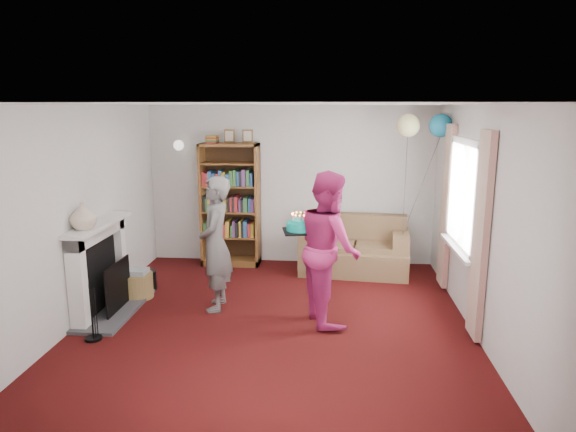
# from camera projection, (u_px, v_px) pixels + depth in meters

# --- Properties ---
(ground) EXTENTS (5.00, 5.00, 0.00)m
(ground) POSITION_uv_depth(u_px,v_px,m) (274.00, 324.00, 5.97)
(ground) COLOR black
(ground) RESTS_ON ground
(wall_back) EXTENTS (4.50, 0.02, 2.50)m
(wall_back) POSITION_uv_depth(u_px,v_px,m) (291.00, 185.00, 8.15)
(wall_back) COLOR silver
(wall_back) RESTS_ON ground
(wall_left) EXTENTS (0.02, 5.00, 2.50)m
(wall_left) POSITION_uv_depth(u_px,v_px,m) (78.00, 215.00, 5.89)
(wall_left) COLOR silver
(wall_left) RESTS_ON ground
(wall_right) EXTENTS (0.02, 5.00, 2.50)m
(wall_right) POSITION_uv_depth(u_px,v_px,m) (481.00, 223.00, 5.52)
(wall_right) COLOR silver
(wall_right) RESTS_ON ground
(ceiling) EXTENTS (4.50, 5.00, 0.01)m
(ceiling) POSITION_uv_depth(u_px,v_px,m) (272.00, 104.00, 5.44)
(ceiling) COLOR white
(ceiling) RESTS_ON wall_back
(fireplace) EXTENTS (0.55, 1.80, 1.12)m
(fireplace) POSITION_uv_depth(u_px,v_px,m) (104.00, 272.00, 6.22)
(fireplace) COLOR #3F3F42
(fireplace) RESTS_ON ground
(window_bay) EXTENTS (0.14, 2.02, 2.20)m
(window_bay) POSITION_uv_depth(u_px,v_px,m) (462.00, 215.00, 6.12)
(window_bay) COLOR white
(window_bay) RESTS_ON ground
(wall_sconce) EXTENTS (0.16, 0.23, 0.16)m
(wall_sconce) POSITION_uv_depth(u_px,v_px,m) (179.00, 145.00, 8.02)
(wall_sconce) COLOR gold
(wall_sconce) RESTS_ON ground
(bookcase) EXTENTS (0.91, 0.42, 2.13)m
(bookcase) POSITION_uv_depth(u_px,v_px,m) (231.00, 206.00, 8.09)
(bookcase) COLOR #472B14
(bookcase) RESTS_ON ground
(sofa) EXTENTS (1.60, 0.85, 0.85)m
(sofa) POSITION_uv_depth(u_px,v_px,m) (354.00, 250.00, 7.83)
(sofa) COLOR brown
(sofa) RESTS_ON ground
(wicker_basket) EXTENTS (0.44, 0.44, 0.39)m
(wicker_basket) POSITION_uv_depth(u_px,v_px,m) (136.00, 285.00, 6.76)
(wicker_basket) COLOR olive
(wicker_basket) RESTS_ON ground
(person_striped) EXTENTS (0.44, 0.63, 1.66)m
(person_striped) POSITION_uv_depth(u_px,v_px,m) (215.00, 244.00, 6.27)
(person_striped) COLOR black
(person_striped) RESTS_ON ground
(person_magenta) EXTENTS (0.91, 1.03, 1.77)m
(person_magenta) POSITION_uv_depth(u_px,v_px,m) (329.00, 247.00, 5.91)
(person_magenta) COLOR #B12360
(person_magenta) RESTS_ON ground
(birthday_cake) EXTENTS (0.38, 0.38, 0.22)m
(birthday_cake) POSITION_uv_depth(u_px,v_px,m) (300.00, 226.00, 5.95)
(birthday_cake) COLOR black
(birthday_cake) RESTS_ON ground
(balloons) EXTENTS (0.76, 0.32, 1.73)m
(balloons) POSITION_uv_depth(u_px,v_px,m) (424.00, 125.00, 7.02)
(balloons) COLOR #3F3F3F
(balloons) RESTS_ON ground
(mantel_vase) EXTENTS (0.36, 0.36, 0.31)m
(mantel_vase) POSITION_uv_depth(u_px,v_px,m) (83.00, 216.00, 5.73)
(mantel_vase) COLOR beige
(mantel_vase) RESTS_ON fireplace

